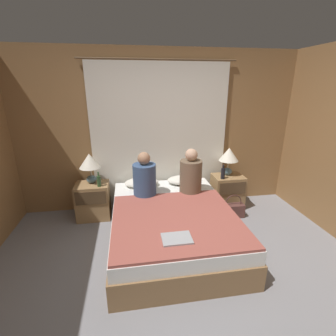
# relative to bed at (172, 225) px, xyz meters

# --- Properties ---
(ground_plane) EXTENTS (16.00, 16.00, 0.00)m
(ground_plane) POSITION_rel_bed_xyz_m (0.00, -0.83, -0.23)
(ground_plane) COLOR gray
(wall_back) EXTENTS (4.52, 0.06, 2.50)m
(wall_back) POSITION_rel_bed_xyz_m (0.00, 1.12, 1.02)
(wall_back) COLOR olive
(wall_back) RESTS_ON ground_plane
(curtain_panel) EXTENTS (2.34, 0.02, 2.33)m
(curtain_panel) POSITION_rel_bed_xyz_m (0.00, 1.06, 0.93)
(curtain_panel) COLOR silver
(curtain_panel) RESTS_ON ground_plane
(bed) EXTENTS (1.53, 2.01, 0.47)m
(bed) POSITION_rel_bed_xyz_m (0.00, 0.00, 0.00)
(bed) COLOR olive
(bed) RESTS_ON ground_plane
(nightstand_left) EXTENTS (0.49, 0.39, 0.56)m
(nightstand_left) POSITION_rel_bed_xyz_m (-1.09, 0.79, 0.05)
(nightstand_left) COLOR #937047
(nightstand_left) RESTS_ON ground_plane
(nightstand_right) EXTENTS (0.49, 0.39, 0.56)m
(nightstand_right) POSITION_rel_bed_xyz_m (1.09, 0.79, 0.05)
(nightstand_right) COLOR #937047
(nightstand_right) RESTS_ON ground_plane
(lamp_left) EXTENTS (0.31, 0.31, 0.46)m
(lamp_left) POSITION_rel_bed_xyz_m (-1.09, 0.85, 0.64)
(lamp_left) COLOR slate
(lamp_left) RESTS_ON nightstand_left
(lamp_right) EXTENTS (0.31, 0.31, 0.46)m
(lamp_right) POSITION_rel_bed_xyz_m (1.09, 0.85, 0.64)
(lamp_right) COLOR slate
(lamp_right) RESTS_ON nightstand_right
(pillow_left) EXTENTS (0.52, 0.32, 0.12)m
(pillow_left) POSITION_rel_bed_xyz_m (-0.34, 0.80, 0.30)
(pillow_left) COLOR silver
(pillow_left) RESTS_ON bed
(pillow_right) EXTENTS (0.52, 0.32, 0.12)m
(pillow_right) POSITION_rel_bed_xyz_m (0.34, 0.80, 0.30)
(pillow_right) COLOR silver
(pillow_right) RESTS_ON bed
(blanket_on_bed) EXTENTS (1.47, 1.40, 0.03)m
(blanket_on_bed) POSITION_rel_bed_xyz_m (0.00, -0.28, 0.25)
(blanket_on_bed) COLOR #994C42
(blanket_on_bed) RESTS_ON bed
(person_left_in_bed) EXTENTS (0.32, 0.32, 0.64)m
(person_left_in_bed) POSITION_rel_bed_xyz_m (-0.31, 0.45, 0.50)
(person_left_in_bed) COLOR #38517A
(person_left_in_bed) RESTS_ON bed
(person_right_in_bed) EXTENTS (0.32, 0.32, 0.66)m
(person_right_in_bed) POSITION_rel_bed_xyz_m (0.36, 0.45, 0.51)
(person_right_in_bed) COLOR brown
(person_right_in_bed) RESTS_ON bed
(beer_bottle_on_left_stand) EXTENTS (0.06, 0.06, 0.22)m
(beer_bottle_on_left_stand) POSITION_rel_bed_xyz_m (-0.96, 0.69, 0.41)
(beer_bottle_on_left_stand) COLOR #2D4C28
(beer_bottle_on_left_stand) RESTS_ON nightstand_left
(beer_bottle_on_right_stand) EXTENTS (0.06, 0.06, 0.23)m
(beer_bottle_on_right_stand) POSITION_rel_bed_xyz_m (0.94, 0.69, 0.42)
(beer_bottle_on_right_stand) COLOR black
(beer_bottle_on_right_stand) RESTS_ON nightstand_right
(laptop_on_bed) EXTENTS (0.30, 0.22, 0.02)m
(laptop_on_bed) POSITION_rel_bed_xyz_m (-0.07, -0.69, 0.27)
(laptop_on_bed) COLOR #9EA0A5
(laptop_on_bed) RESTS_ON blanket_on_bed
(handbag_on_floor) EXTENTS (0.35, 0.14, 0.38)m
(handbag_on_floor) POSITION_rel_bed_xyz_m (1.05, 0.44, -0.11)
(handbag_on_floor) COLOR brown
(handbag_on_floor) RESTS_ON ground_plane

